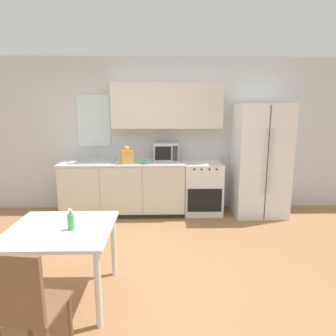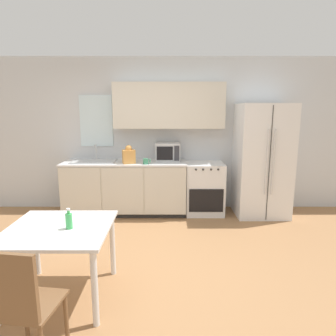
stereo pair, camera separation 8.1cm
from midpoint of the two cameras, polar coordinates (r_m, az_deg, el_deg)
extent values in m
plane|color=#9E7047|center=(3.82, -7.19, -17.21)|extent=(12.00, 12.00, 0.00)
cube|color=silver|center=(5.45, -5.32, 6.29)|extent=(12.00, 0.06, 2.70)
cube|color=silver|center=(5.52, -14.34, 8.67)|extent=(0.58, 0.04, 0.90)
cube|color=beige|center=(5.23, -0.64, 11.80)|extent=(1.89, 0.32, 0.77)
cube|color=#333333|center=(5.44, -8.69, -7.95)|extent=(2.09, 0.59, 0.08)
cube|color=beige|center=(5.28, -8.87, -3.49)|extent=(2.09, 0.65, 0.81)
cube|color=beige|center=(5.11, -17.15, -4.37)|extent=(0.68, 0.01, 0.79)
cube|color=beige|center=(4.97, -9.37, -4.46)|extent=(0.68, 0.01, 0.79)
cube|color=beige|center=(4.92, -1.28, -4.47)|extent=(0.68, 0.01, 0.79)
cube|color=silver|center=(5.19, -9.01, 0.99)|extent=(2.12, 0.67, 0.03)
cube|color=white|center=(5.31, 6.13, -3.77)|extent=(0.65, 0.61, 0.89)
cube|color=black|center=(5.05, 6.54, -6.15)|extent=(0.57, 0.01, 0.39)
cylinder|color=#262626|center=(4.89, 4.58, -0.27)|extent=(0.03, 0.02, 0.03)
cylinder|color=#262626|center=(4.91, 5.94, -0.26)|extent=(0.03, 0.02, 0.03)
cylinder|color=#262626|center=(4.92, 7.44, -0.26)|extent=(0.03, 0.02, 0.03)
cylinder|color=#262626|center=(4.94, 8.78, -0.25)|extent=(0.03, 0.02, 0.03)
cube|color=white|center=(5.35, 16.68, 1.46)|extent=(0.87, 0.74, 1.90)
cube|color=#3F3F3F|center=(5.00, 17.98, 0.72)|extent=(0.01, 0.01, 1.84)
cylinder|color=silver|center=(4.95, 17.56, 1.10)|extent=(0.02, 0.02, 1.05)
cylinder|color=silver|center=(4.99, 18.65, 1.09)|extent=(0.02, 0.02, 1.05)
cube|color=#B7BABC|center=(5.29, -14.74, 1.20)|extent=(0.74, 0.45, 0.02)
cylinder|color=silver|center=(5.45, -14.37, 2.96)|extent=(0.02, 0.02, 0.26)
cylinder|color=silver|center=(5.36, -14.60, 4.11)|extent=(0.02, 0.14, 0.02)
cube|color=#B7BABC|center=(5.23, -0.85, 3.12)|extent=(0.42, 0.36, 0.32)
cube|color=black|center=(5.05, -1.41, 2.82)|extent=(0.27, 0.01, 0.23)
cube|color=#2D2D33|center=(5.05, 0.90, 2.82)|extent=(0.08, 0.01, 0.25)
cylinder|color=#3F8C66|center=(4.94, -5.03, 1.27)|extent=(0.09, 0.09, 0.09)
torus|color=#3F8C66|center=(4.93, -4.23, 1.32)|extent=(0.02, 0.07, 0.07)
cube|color=#DB994C|center=(5.03, -8.26, 2.14)|extent=(0.24, 0.22, 0.23)
sphere|color=#DB994C|center=(5.01, -8.30, 3.70)|extent=(0.14, 0.14, 0.11)
cube|color=white|center=(3.04, -20.55, -10.93)|extent=(0.96, 0.93, 0.03)
cylinder|color=white|center=(2.75, -14.05, -21.53)|extent=(0.06, 0.06, 0.69)
cylinder|color=white|center=(3.68, -24.40, -13.40)|extent=(0.06, 0.06, 0.69)
cylinder|color=white|center=(3.44, -11.02, -14.27)|extent=(0.06, 0.06, 0.69)
cube|color=brown|center=(2.53, -24.96, -22.82)|extent=(0.45, 0.45, 0.02)
cube|color=brown|center=(2.28, -28.03, -19.81)|extent=(0.37, 0.09, 0.48)
cylinder|color=brown|center=(2.86, -25.80, -24.11)|extent=(0.03, 0.03, 0.43)
cylinder|color=brown|center=(2.71, -19.05, -25.69)|extent=(0.03, 0.03, 0.43)
cylinder|color=#3FB259|center=(2.95, -18.78, -9.71)|extent=(0.06, 0.06, 0.14)
cylinder|color=#3FB259|center=(2.92, -18.89, -8.08)|extent=(0.03, 0.03, 0.03)
cylinder|color=white|center=(2.91, -18.92, -7.60)|extent=(0.03, 0.03, 0.02)
camera|label=1|loc=(0.04, -90.59, -0.12)|focal=32.00mm
camera|label=2|loc=(0.04, 89.41, 0.12)|focal=32.00mm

